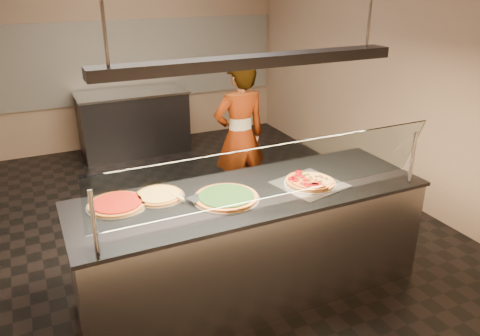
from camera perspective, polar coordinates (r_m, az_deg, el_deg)
name	(u,v)px	position (r m, az deg, el deg)	size (l,w,h in m)	color
ground	(194,227)	(5.12, -5.65, -7.14)	(5.00, 6.00, 0.02)	black
wall_back	(121,48)	(7.44, -14.30, 14.02)	(5.00, 0.02, 3.00)	#9D8065
wall_front	(426,236)	(2.13, 21.72, -7.73)	(5.00, 0.02, 3.00)	#9D8065
wall_right	(391,68)	(5.86, 17.94, 11.49)	(0.02, 6.00, 3.00)	#9D8065
tile_band	(123,62)	(7.44, -14.10, 12.47)	(4.90, 0.02, 1.20)	silver
serving_counter	(251,242)	(3.92, 1.34, -9.06)	(2.84, 0.94, 0.93)	#B7B7BC
sneeze_guard	(274,173)	(3.30, 4.11, -0.59)	(2.60, 0.18, 0.54)	#B7B7BC
perforated_tray	(310,184)	(3.86, 8.50, -1.89)	(0.58, 0.58, 0.01)	silver
half_pizza_pepperoni	(300,182)	(3.80, 7.31, -1.76)	(0.28, 0.43, 0.05)	#93501E
half_pizza_sausage	(320,179)	(3.91, 9.68, -1.35)	(0.28, 0.43, 0.04)	#93501E
pizza_spinach	(226,197)	(3.58, -1.72, -3.55)	(0.52, 0.52, 0.03)	silver
pizza_cheese	(159,195)	(3.66, -9.89, -3.26)	(0.40, 0.40, 0.03)	silver
pizza_tomato	(117,203)	(3.60, -14.77, -4.20)	(0.45, 0.45, 0.03)	silver
pizza_spatula	(186,197)	(3.57, -6.66, -3.52)	(0.24, 0.22, 0.02)	#B7B7BC
prep_table	(134,122)	(7.22, -12.82, 5.46)	(1.58, 0.74, 0.93)	#2C2C30
worker	(240,136)	(5.21, -0.03, 3.87)	(0.62, 0.41, 1.70)	#3B384A
heat_lamp_housing	(253,61)	(3.38, 1.57, 12.87)	(2.30, 0.18, 0.08)	#2C2C30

